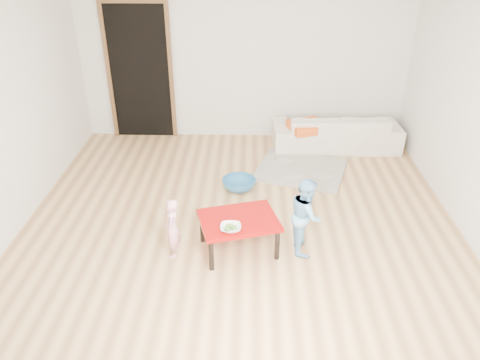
{
  "coord_description": "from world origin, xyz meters",
  "views": [
    {
      "loc": [
        0.1,
        -4.57,
        3.08
      ],
      "look_at": [
        0.0,
        -0.2,
        0.65
      ],
      "focal_mm": 35.0,
      "sensor_mm": 36.0,
      "label": 1
    }
  ],
  "objects_px": {
    "sofa": "(336,131)",
    "red_table": "(239,234)",
    "child_blue": "(306,215)",
    "basin": "(239,184)",
    "child_pink": "(172,229)",
    "bowl": "(231,228)"
  },
  "relations": [
    {
      "from": "red_table",
      "to": "child_blue",
      "type": "xyz_separation_m",
      "value": [
        0.69,
        0.05,
        0.22
      ]
    },
    {
      "from": "child_blue",
      "to": "child_pink",
      "type": "bearing_deg",
      "value": 94.63
    },
    {
      "from": "red_table",
      "to": "child_blue",
      "type": "distance_m",
      "value": 0.73
    },
    {
      "from": "sofa",
      "to": "child_pink",
      "type": "height_order",
      "value": "child_pink"
    },
    {
      "from": "sofa",
      "to": "child_pink",
      "type": "bearing_deg",
      "value": 49.96
    },
    {
      "from": "red_table",
      "to": "basin",
      "type": "distance_m",
      "value": 1.31
    },
    {
      "from": "red_table",
      "to": "bowl",
      "type": "distance_m",
      "value": 0.31
    },
    {
      "from": "bowl",
      "to": "child_blue",
      "type": "relative_size",
      "value": 0.25
    },
    {
      "from": "child_blue",
      "to": "bowl",
      "type": "bearing_deg",
      "value": 106.59
    },
    {
      "from": "bowl",
      "to": "sofa",
      "type": "bearing_deg",
      "value": 62.12
    },
    {
      "from": "red_table",
      "to": "child_blue",
      "type": "height_order",
      "value": "child_blue"
    },
    {
      "from": "bowl",
      "to": "basin",
      "type": "height_order",
      "value": "bowl"
    },
    {
      "from": "sofa",
      "to": "red_table",
      "type": "distance_m",
      "value": 2.97
    },
    {
      "from": "child_blue",
      "to": "red_table",
      "type": "bearing_deg",
      "value": 92.33
    },
    {
      "from": "red_table",
      "to": "child_pink",
      "type": "height_order",
      "value": "child_pink"
    },
    {
      "from": "bowl",
      "to": "child_blue",
      "type": "distance_m",
      "value": 0.81
    },
    {
      "from": "sofa",
      "to": "basin",
      "type": "xyz_separation_m",
      "value": [
        -1.45,
        -1.31,
        -0.21
      ]
    },
    {
      "from": "sofa",
      "to": "red_table",
      "type": "relative_size",
      "value": 2.41
    },
    {
      "from": "sofa",
      "to": "child_blue",
      "type": "relative_size",
      "value": 2.26
    },
    {
      "from": "red_table",
      "to": "basin",
      "type": "xyz_separation_m",
      "value": [
        -0.03,
        1.3,
        -0.13
      ]
    },
    {
      "from": "child_pink",
      "to": "child_blue",
      "type": "relative_size",
      "value": 0.79
    },
    {
      "from": "basin",
      "to": "child_pink",
      "type": "bearing_deg",
      "value": -114.83
    }
  ]
}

